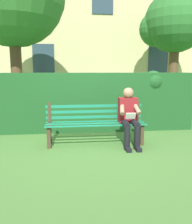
{
  "coord_description": "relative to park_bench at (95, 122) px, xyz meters",
  "views": [
    {
      "loc": [
        0.52,
        4.82,
        1.56
      ],
      "look_at": [
        0.0,
        0.1,
        0.71
      ],
      "focal_mm": 38.27,
      "sensor_mm": 36.0,
      "label": 1
    }
  ],
  "objects": [
    {
      "name": "ground",
      "position": [
        0.0,
        0.08,
        -0.46
      ],
      "size": [
        60.0,
        60.0,
        0.0
      ],
      "primitive_type": "plane",
      "color": "#477533"
    },
    {
      "name": "park_bench",
      "position": [
        0.0,
        0.0,
        0.0
      ],
      "size": [
        2.06,
        0.49,
        0.88
      ],
      "color": "#4C3828",
      "rests_on": "ground"
    },
    {
      "name": "person_seated",
      "position": [
        -0.68,
        0.18,
        0.17
      ],
      "size": [
        0.44,
        0.73,
        1.19
      ],
      "color": "maroon",
      "rests_on": "ground"
    },
    {
      "name": "hedge_backdrop",
      "position": [
        -0.11,
        -1.18,
        0.3
      ],
      "size": [
        5.09,
        0.67,
        1.53
      ],
      "color": "#1E5123",
      "rests_on": "ground"
    },
    {
      "name": "building_facade",
      "position": [
        -0.93,
        -7.09,
        3.14
      ],
      "size": [
        10.09,
        2.89,
        7.2
      ],
      "color": "beige",
      "rests_on": "ground"
    },
    {
      "name": "tree_far",
      "position": [
        -3.2,
        -3.72,
        2.7
      ],
      "size": [
        2.31,
        2.2,
        4.35
      ],
      "color": "brown",
      "rests_on": "ground"
    }
  ]
}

